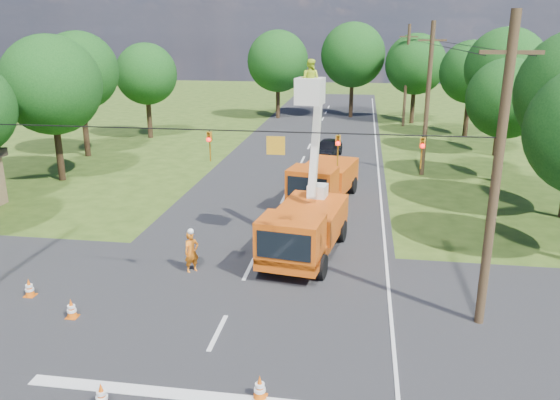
% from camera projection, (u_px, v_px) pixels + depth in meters
% --- Properties ---
extents(ground, '(140.00, 140.00, 0.00)m').
position_uv_depth(ground, '(294.00, 177.00, 36.55)').
color(ground, '#2E4715').
rests_on(ground, ground).
extents(road_main, '(12.00, 100.00, 0.06)m').
position_uv_depth(road_main, '(294.00, 177.00, 36.55)').
color(road_main, black).
rests_on(road_main, ground).
extents(road_cross, '(56.00, 10.00, 0.07)m').
position_uv_depth(road_cross, '(232.00, 304.00, 19.56)').
color(road_cross, black).
rests_on(road_cross, ground).
extents(stop_bar, '(9.00, 0.45, 0.02)m').
position_uv_depth(stop_bar, '(187.00, 396.00, 14.65)').
color(stop_bar, silver).
rests_on(stop_bar, ground).
extents(edge_line, '(0.12, 90.00, 0.02)m').
position_uv_depth(edge_line, '(379.00, 180.00, 35.75)').
color(edge_line, silver).
rests_on(edge_line, ground).
extents(bucket_truck, '(3.44, 6.96, 8.32)m').
position_uv_depth(bucket_truck, '(305.00, 219.00, 23.16)').
color(bucket_truck, '#CB4D0E').
rests_on(bucket_truck, ground).
extents(second_truck, '(3.74, 6.99, 2.49)m').
position_uv_depth(second_truck, '(323.00, 181.00, 30.75)').
color(second_truck, '#CB4D0E').
rests_on(second_truck, ground).
extents(ground_worker, '(0.74, 0.74, 1.73)m').
position_uv_depth(ground_worker, '(192.00, 252.00, 21.95)').
color(ground_worker, '#DE5F12').
rests_on(ground_worker, ground).
extents(distant_car, '(2.40, 4.45, 1.44)m').
position_uv_depth(distant_car, '(328.00, 148.00, 41.99)').
color(distant_car, black).
rests_on(distant_car, ground).
extents(traffic_cone_0, '(0.38, 0.38, 0.71)m').
position_uv_depth(traffic_cone_0, '(102.00, 395.00, 14.13)').
color(traffic_cone_0, '#E0590B').
rests_on(traffic_cone_0, ground).
extents(traffic_cone_1, '(0.38, 0.38, 0.71)m').
position_uv_depth(traffic_cone_1, '(260.00, 387.00, 14.44)').
color(traffic_cone_1, '#E0590B').
rests_on(traffic_cone_1, ground).
extents(traffic_cone_2, '(0.38, 0.38, 0.71)m').
position_uv_depth(traffic_cone_2, '(272.00, 230.00, 25.76)').
color(traffic_cone_2, '#E0590B').
rests_on(traffic_cone_2, ground).
extents(traffic_cone_3, '(0.38, 0.38, 0.71)m').
position_uv_depth(traffic_cone_3, '(302.00, 214.00, 28.11)').
color(traffic_cone_3, '#E0590B').
rests_on(traffic_cone_3, ground).
extents(traffic_cone_4, '(0.38, 0.38, 0.71)m').
position_uv_depth(traffic_cone_4, '(71.00, 309.00, 18.53)').
color(traffic_cone_4, '#E0590B').
rests_on(traffic_cone_4, ground).
extents(traffic_cone_5, '(0.38, 0.38, 0.71)m').
position_uv_depth(traffic_cone_5, '(29.00, 288.00, 20.03)').
color(traffic_cone_5, '#E0590B').
rests_on(traffic_cone_5, ground).
extents(traffic_cone_7, '(0.38, 0.38, 0.71)m').
position_uv_depth(traffic_cone_7, '(338.00, 192.00, 31.97)').
color(traffic_cone_7, '#E0590B').
rests_on(traffic_cone_7, ground).
extents(pole_right_near, '(1.80, 0.30, 10.00)m').
position_uv_depth(pole_right_near, '(496.00, 176.00, 16.82)').
color(pole_right_near, '#4C3823').
rests_on(pole_right_near, ground).
extents(pole_right_mid, '(1.80, 0.30, 10.00)m').
position_uv_depth(pole_right_mid, '(428.00, 99.00, 35.70)').
color(pole_right_mid, '#4C3823').
rests_on(pole_right_mid, ground).
extents(pole_right_far, '(1.80, 0.30, 10.00)m').
position_uv_depth(pole_right_far, '(406.00, 75.00, 54.58)').
color(pole_right_far, '#4C3823').
rests_on(pole_right_far, ground).
extents(signal_span, '(18.00, 0.29, 1.07)m').
position_uv_depth(signal_span, '(295.00, 145.00, 17.48)').
color(signal_span, black).
rests_on(signal_span, ground).
extents(tree_left_d, '(6.20, 6.20, 9.24)m').
position_uv_depth(tree_left_d, '(51.00, 85.00, 34.03)').
color(tree_left_d, '#382616').
rests_on(tree_left_d, ground).
extents(tree_left_e, '(5.80, 5.80, 9.41)m').
position_uv_depth(tree_left_e, '(79.00, 71.00, 40.79)').
color(tree_left_e, '#382616').
rests_on(tree_left_e, ground).
extents(tree_left_f, '(5.40, 5.40, 8.40)m').
position_uv_depth(tree_left_f, '(146.00, 74.00, 48.30)').
color(tree_left_f, '#382616').
rests_on(tree_left_f, ground).
extents(tree_right_c, '(5.00, 5.00, 7.83)m').
position_uv_depth(tree_right_c, '(507.00, 99.00, 34.02)').
color(tree_right_c, '#382616').
rests_on(tree_right_c, ground).
extents(tree_right_d, '(6.00, 6.00, 9.70)m').
position_uv_depth(tree_right_d, '(505.00, 68.00, 40.94)').
color(tree_right_d, '#382616').
rests_on(tree_right_d, ground).
extents(tree_right_e, '(5.60, 5.60, 8.63)m').
position_uv_depth(tree_right_e, '(471.00, 72.00, 48.89)').
color(tree_right_e, '#382616').
rests_on(tree_right_e, ground).
extents(tree_far_a, '(6.60, 6.60, 9.50)m').
position_uv_depth(tree_far_a, '(278.00, 61.00, 59.02)').
color(tree_far_a, '#382616').
rests_on(tree_far_a, ground).
extents(tree_far_b, '(7.00, 7.00, 10.32)m').
position_uv_depth(tree_far_b, '(353.00, 55.00, 59.58)').
color(tree_far_b, '#382616').
rests_on(tree_far_b, ground).
extents(tree_far_c, '(6.20, 6.20, 9.18)m').
position_uv_depth(tree_far_c, '(416.00, 64.00, 56.04)').
color(tree_far_c, '#382616').
rests_on(tree_far_c, ground).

